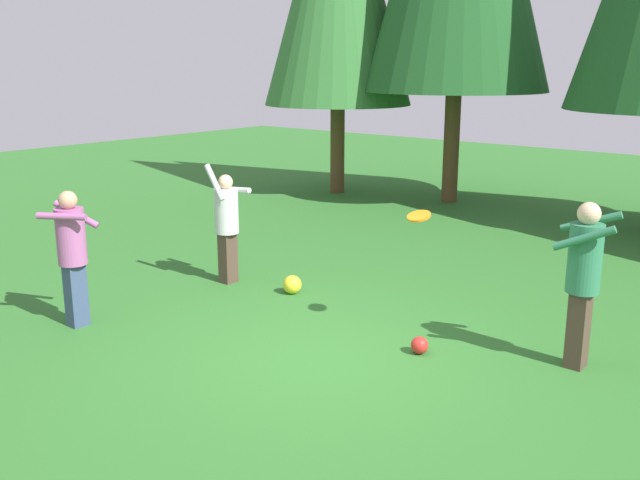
# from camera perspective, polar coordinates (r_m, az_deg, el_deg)

# --- Properties ---
(ground_plane) EXTENTS (40.00, 40.00, 0.00)m
(ground_plane) POSITION_cam_1_polar(r_m,az_deg,el_deg) (7.85, -0.00, -9.44)
(ground_plane) COLOR #2D6B28
(person_thrower) EXTENTS (0.55, 0.49, 1.74)m
(person_thrower) POSITION_cam_1_polar(r_m,az_deg,el_deg) (10.28, -7.44, 1.65)
(person_thrower) COLOR #4C382D
(person_thrower) RESTS_ON ground_plane
(person_catcher) EXTENTS (0.68, 0.58, 1.77)m
(person_catcher) POSITION_cam_1_polar(r_m,az_deg,el_deg) (7.78, 20.25, -2.31)
(person_catcher) COLOR #4C382D
(person_catcher) RESTS_ON ground_plane
(person_bystander) EXTENTS (0.73, 0.71, 1.66)m
(person_bystander) POSITION_cam_1_polar(r_m,az_deg,el_deg) (8.98, -19.14, -0.54)
(person_bystander) COLOR #38476B
(person_bystander) RESTS_ON ground_plane
(frisbee) EXTENTS (0.30, 0.30, 0.10)m
(frisbee) POSITION_cam_1_polar(r_m,az_deg,el_deg) (8.11, 7.88, 1.90)
(frisbee) COLOR orange
(ball_yellow) EXTENTS (0.26, 0.26, 0.26)m
(ball_yellow) POSITION_cam_1_polar(r_m,az_deg,el_deg) (9.90, -2.22, -3.56)
(ball_yellow) COLOR yellow
(ball_yellow) RESTS_ON ground_plane
(ball_red) EXTENTS (0.19, 0.19, 0.19)m
(ball_red) POSITION_cam_1_polar(r_m,az_deg,el_deg) (8.02, 7.93, -8.29)
(ball_red) COLOR red
(ball_red) RESTS_ON ground_plane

